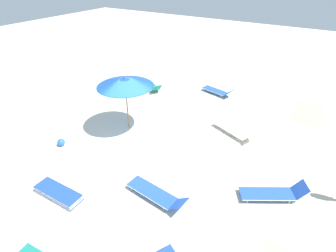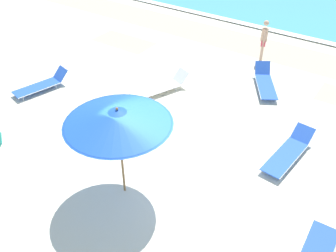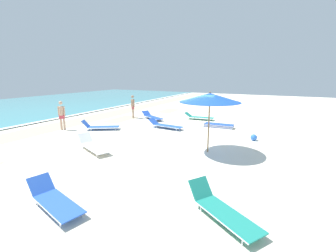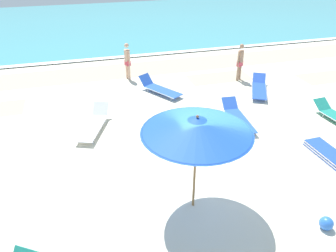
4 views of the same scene
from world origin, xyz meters
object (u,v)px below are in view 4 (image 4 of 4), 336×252
at_px(lounger_stack, 330,156).
at_px(beach_umbrella, 197,125).
at_px(beach_ball, 326,223).
at_px(sun_lounger_near_water_right, 94,124).
at_px(beachgoer_wading_adult, 240,60).
at_px(sun_lounger_mid_beach_solo, 159,88).
at_px(sun_lounger_under_umbrella, 259,88).
at_px(sun_lounger_beside_umbrella, 238,117).
at_px(beachgoer_shoreline_child, 127,59).

bearing_deg(lounger_stack, beach_umbrella, -172.84).
bearing_deg(beach_umbrella, beach_ball, -30.19).
bearing_deg(sun_lounger_near_water_right, beachgoer_wading_adult, 44.58).
bearing_deg(beach_ball, lounger_stack, 49.00).
bearing_deg(sun_lounger_mid_beach_solo, beach_umbrella, -128.81).
bearing_deg(sun_lounger_near_water_right, sun_lounger_mid_beach_solo, 61.08).
height_order(beachgoer_wading_adult, beach_ball, beachgoer_wading_adult).
distance_m(lounger_stack, sun_lounger_under_umbrella, 5.20).
relative_size(beach_umbrella, sun_lounger_beside_umbrella, 1.12).
bearing_deg(beachgoer_wading_adult, sun_lounger_near_water_right, 169.44).
relative_size(sun_lounger_beside_umbrella, sun_lounger_near_water_right, 1.02).
bearing_deg(sun_lounger_near_water_right, lounger_stack, -6.97).
relative_size(lounger_stack, sun_lounger_near_water_right, 0.82).
relative_size(sun_lounger_mid_beach_solo, beachgoer_shoreline_child, 1.23).
distance_m(lounger_stack, beachgoer_wading_adult, 6.85).
relative_size(lounger_stack, sun_lounger_under_umbrella, 0.82).
relative_size(sun_lounger_under_umbrella, sun_lounger_mid_beach_solo, 1.06).
height_order(lounger_stack, sun_lounger_beside_umbrella, sun_lounger_beside_umbrella).
height_order(sun_lounger_beside_umbrella, beachgoer_wading_adult, beachgoer_wading_adult).
distance_m(sun_lounger_mid_beach_solo, beach_ball, 8.85).
bearing_deg(sun_lounger_beside_umbrella, lounger_stack, -54.57).
bearing_deg(sun_lounger_under_umbrella, lounger_stack, -66.53).
distance_m(sun_lounger_beside_umbrella, sun_lounger_near_water_right, 5.28).
relative_size(sun_lounger_beside_umbrella, sun_lounger_mid_beach_solo, 1.08).
xyz_separation_m(sun_lounger_under_umbrella, beach_ball, (-2.48, -7.51, -0.04)).
bearing_deg(lounger_stack, beach_ball, -132.61).
distance_m(beach_umbrella, sun_lounger_beside_umbrella, 5.27).
distance_m(sun_lounger_under_umbrella, beachgoer_shoreline_child, 6.25).
height_order(sun_lounger_beside_umbrella, sun_lounger_near_water_right, sun_lounger_near_water_right).
relative_size(lounger_stack, sun_lounger_beside_umbrella, 0.80).
xyz_separation_m(beach_umbrella, beachgoer_shoreline_child, (-0.08, 9.11, -1.37)).
distance_m(lounger_stack, sun_lounger_mid_beach_solo, 7.40).
relative_size(sun_lounger_mid_beach_solo, beach_ball, 6.62).
xyz_separation_m(sun_lounger_beside_umbrella, beachgoer_wading_adult, (1.94, 3.83, 0.79)).
bearing_deg(sun_lounger_beside_umbrella, sun_lounger_mid_beach_solo, 127.89).
relative_size(beach_umbrella, sun_lounger_under_umbrella, 1.15).
relative_size(sun_lounger_under_umbrella, sun_lounger_beside_umbrella, 0.98).
relative_size(beach_umbrella, beach_ball, 8.03).
bearing_deg(beachgoer_wading_adult, beach_ball, -136.74).
xyz_separation_m(beach_umbrella, sun_lounger_mid_beach_solo, (0.96, 7.07, -2.15)).
xyz_separation_m(lounger_stack, beachgoer_shoreline_child, (-4.86, 8.37, 0.88)).
bearing_deg(beachgoer_shoreline_child, beachgoer_wading_adult, 51.33).
bearing_deg(sun_lounger_mid_beach_solo, sun_lounger_near_water_right, -172.47).
xyz_separation_m(lounger_stack, beachgoer_wading_adult, (0.25, 6.79, 0.88)).
relative_size(lounger_stack, beachgoer_wading_adult, 1.07).
bearing_deg(sun_lounger_beside_umbrella, sun_lounger_near_water_right, 175.62).
bearing_deg(beachgoer_shoreline_child, sun_lounger_near_water_right, -45.82).
bearing_deg(sun_lounger_near_water_right, sun_lounger_under_umbrella, 32.44).
xyz_separation_m(sun_lounger_near_water_right, beach_ball, (4.86, -6.22, -0.05)).
distance_m(beach_umbrella, sun_lounger_under_umbrella, 8.19).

